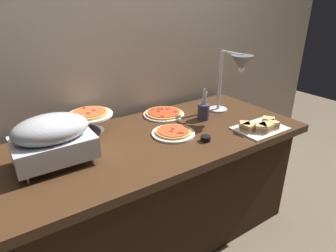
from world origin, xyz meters
name	(u,v)px	position (x,y,z in m)	size (l,w,h in m)	color
ground_plane	(159,230)	(0.00, 0.00, 0.00)	(8.00, 8.00, 0.00)	brown
back_wall	(118,53)	(0.00, 0.50, 1.20)	(4.40, 0.04, 2.40)	tan
buffet_table	(158,186)	(0.00, 0.00, 0.39)	(1.90, 0.84, 0.76)	#422816
chafing_dish	(52,138)	(-0.60, 0.01, 0.91)	(0.39, 0.27, 0.27)	#B7BABF
heat_lamp	(237,69)	(0.63, -0.02, 1.11)	(0.15, 0.34, 0.45)	#B7BABF
pizza_plate_front	(173,132)	(0.10, -0.03, 0.77)	(0.27, 0.27, 0.03)	white
pizza_plate_center	(164,114)	(0.23, 0.28, 0.77)	(0.30, 0.30, 0.03)	white
pizza_plate_raised_stand	(90,116)	(-0.31, 0.30, 0.87)	(0.29, 0.29, 0.14)	#595B60
sandwich_platter	(260,127)	(0.60, -0.29, 0.78)	(0.33, 0.24, 0.06)	white
sauce_cup_near	(206,138)	(0.21, -0.21, 0.78)	(0.06, 0.06, 0.03)	black
utensil_holder	(203,111)	(0.42, 0.06, 0.82)	(0.08, 0.08, 0.23)	#383347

